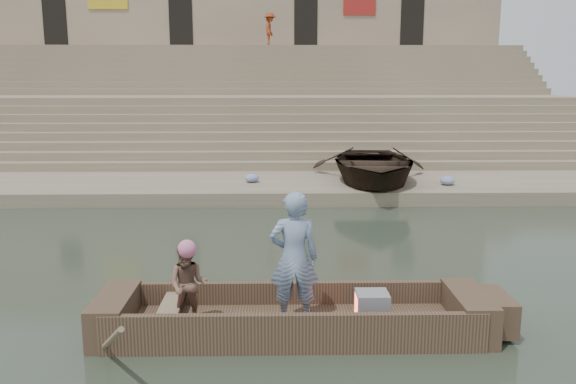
{
  "coord_description": "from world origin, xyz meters",
  "views": [
    {
      "loc": [
        3.35,
        -10.3,
        3.66
      ],
      "look_at": [
        3.57,
        1.17,
        1.4
      ],
      "focal_mm": 36.8,
      "sensor_mm": 36.0,
      "label": 1
    }
  ],
  "objects_px": {
    "rowing_man": "(188,285)",
    "pedestrian": "(270,29)",
    "main_rowboat": "(293,326)",
    "beached_rowboat": "(372,164)",
    "standing_man": "(294,258)",
    "television": "(371,306)"
  },
  "relations": [
    {
      "from": "rowing_man",
      "to": "pedestrian",
      "type": "height_order",
      "value": "pedestrian"
    },
    {
      "from": "main_rowboat",
      "to": "beached_rowboat",
      "type": "distance_m",
      "value": 10.6
    },
    {
      "from": "main_rowboat",
      "to": "standing_man",
      "type": "height_order",
      "value": "standing_man"
    },
    {
      "from": "main_rowboat",
      "to": "rowing_man",
      "type": "height_order",
      "value": "rowing_man"
    },
    {
      "from": "main_rowboat",
      "to": "beached_rowboat",
      "type": "xyz_separation_m",
      "value": [
        2.77,
        10.2,
        0.84
      ]
    },
    {
      "from": "television",
      "to": "beached_rowboat",
      "type": "xyz_separation_m",
      "value": [
        1.64,
        10.2,
        0.53
      ]
    },
    {
      "from": "standing_man",
      "to": "beached_rowboat",
      "type": "bearing_deg",
      "value": -107.27
    },
    {
      "from": "main_rowboat",
      "to": "pedestrian",
      "type": "relative_size",
      "value": 2.95
    },
    {
      "from": "rowing_man",
      "to": "television",
      "type": "bearing_deg",
      "value": 8.72
    },
    {
      "from": "television",
      "to": "beached_rowboat",
      "type": "distance_m",
      "value": 10.35
    },
    {
      "from": "rowing_man",
      "to": "pedestrian",
      "type": "relative_size",
      "value": 0.69
    },
    {
      "from": "beached_rowboat",
      "to": "television",
      "type": "bearing_deg",
      "value": -94.63
    },
    {
      "from": "rowing_man",
      "to": "standing_man",
      "type": "bearing_deg",
      "value": 7.37
    },
    {
      "from": "beached_rowboat",
      "to": "main_rowboat",
      "type": "bearing_deg",
      "value": -100.69
    },
    {
      "from": "rowing_man",
      "to": "main_rowboat",
      "type": "bearing_deg",
      "value": 11.11
    },
    {
      "from": "television",
      "to": "pedestrian",
      "type": "bearing_deg",
      "value": 94.03
    },
    {
      "from": "rowing_man",
      "to": "beached_rowboat",
      "type": "bearing_deg",
      "value": 73.36
    },
    {
      "from": "standing_man",
      "to": "television",
      "type": "bearing_deg",
      "value": -177.41
    },
    {
      "from": "beached_rowboat",
      "to": "pedestrian",
      "type": "bearing_deg",
      "value": 108.11
    },
    {
      "from": "standing_man",
      "to": "television",
      "type": "distance_m",
      "value": 1.35
    },
    {
      "from": "beached_rowboat",
      "to": "pedestrian",
      "type": "distance_m",
      "value": 15.01
    },
    {
      "from": "main_rowboat",
      "to": "pedestrian",
      "type": "height_order",
      "value": "pedestrian"
    }
  ]
}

